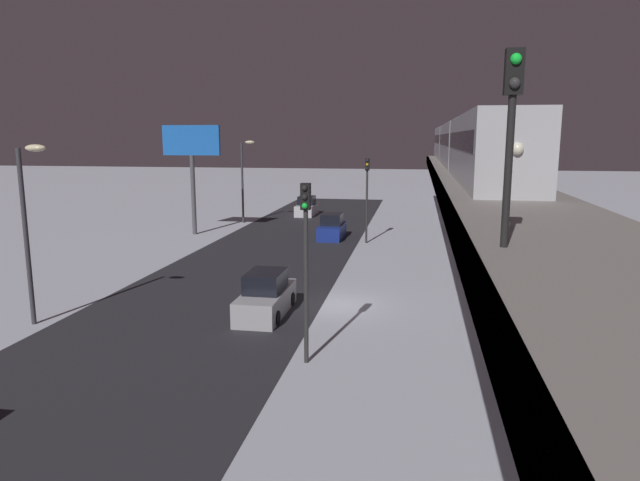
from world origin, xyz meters
name	(u,v)px	position (x,y,z in m)	size (l,w,h in m)	color
ground_plane	(339,305)	(0.00, 0.00, 0.00)	(240.00, 240.00, 0.00)	silver
avenue_asphalt	(214,299)	(6.27, 0.00, 0.00)	(11.00, 94.52, 0.01)	#28282D
elevated_railway	(494,207)	(-6.95, 0.00, 4.90)	(5.00, 94.52, 5.65)	gray
subway_train	(461,143)	(-7.05, -23.17, 7.43)	(2.94, 55.47, 3.40)	#B7BABF
rail_signal	(512,114)	(-5.38, 13.81, 8.38)	(0.36, 0.41, 4.00)	black
sedan_silver	(266,297)	(3.07, 1.93, 0.79)	(1.91, 4.74, 1.97)	#B2B2B7
sedan_blue	(332,228)	(3.07, -18.14, 0.80)	(1.80, 4.26, 1.97)	navy
sedan_white	(307,207)	(7.67, -31.20, 0.80)	(1.80, 4.27, 1.97)	silver
traffic_light_near	(306,247)	(0.17, 7.19, 4.20)	(0.32, 0.44, 6.40)	#2D2D2D
traffic_light_mid	(367,188)	(0.17, -16.47, 4.20)	(0.32, 0.44, 6.40)	#2D2D2D
commercial_billboard	(192,151)	(14.59, -18.05, 6.83)	(4.80, 0.36, 8.90)	#4C4C51
street_lamp_near	(29,213)	(12.35, 5.00, 4.81)	(1.35, 0.44, 7.65)	#38383D
street_lamp_far	(244,171)	(12.35, -25.00, 4.81)	(1.35, 0.44, 7.65)	#38383D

